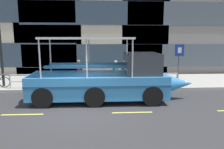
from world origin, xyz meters
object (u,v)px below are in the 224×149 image
object	(u,v)px
parking_sign	(179,58)
duck_tour_boat	(108,80)
pedestrian_near_bow	(141,70)
traffic_light_pole	(0,48)
pedestrian_mid_right	(79,70)
pedestrian_mid_left	(116,69)

from	to	relation	value
parking_sign	duck_tour_boat	bearing A→B (deg)	-150.27
duck_tour_boat	pedestrian_near_bow	distance (m)	4.17
traffic_light_pole	pedestrian_mid_right	xyz separation A→B (m)	(4.85, 0.00, -1.44)
duck_tour_boat	pedestrian_mid_left	xyz separation A→B (m)	(0.65, 3.44, 0.06)
pedestrian_near_bow	parking_sign	bearing A→B (deg)	-16.06
pedestrian_mid_left	duck_tour_boat	bearing A→B (deg)	-100.72
pedestrian_mid_left	parking_sign	bearing A→B (deg)	-9.81
parking_sign	pedestrian_mid_left	bearing A→B (deg)	170.19
parking_sign	pedestrian_mid_left	xyz separation A→B (m)	(-4.12, 0.71, -0.86)
pedestrian_mid_right	duck_tour_boat	bearing A→B (deg)	-57.47
parking_sign	traffic_light_pole	bearing A→B (deg)	179.48
pedestrian_mid_left	pedestrian_near_bow	bearing A→B (deg)	-0.93
pedestrian_near_bow	pedestrian_mid_left	distance (m)	1.74
pedestrian_near_bow	traffic_light_pole	bearing A→B (deg)	-176.33
parking_sign	duck_tour_boat	xyz separation A→B (m)	(-4.77, -2.72, -0.92)
duck_tour_boat	pedestrian_mid_left	size ratio (longest dim) A/B	5.54
pedestrian_mid_right	parking_sign	bearing A→B (deg)	-0.94
traffic_light_pole	pedestrian_near_bow	bearing A→B (deg)	3.67
pedestrian_mid_right	traffic_light_pole	bearing A→B (deg)	-179.94
duck_tour_boat	pedestrian_near_bow	bearing A→B (deg)	54.94
duck_tour_boat	pedestrian_mid_left	distance (m)	3.50
traffic_light_pole	parking_sign	distance (m)	11.45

